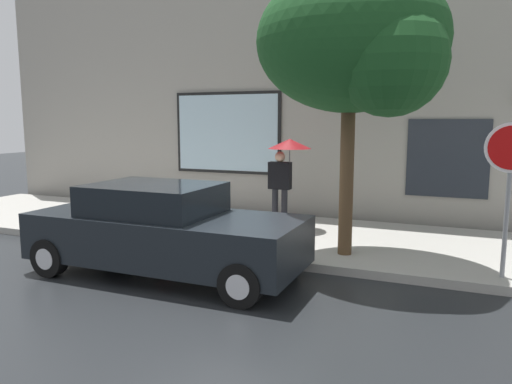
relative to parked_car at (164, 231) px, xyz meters
The scene contains 8 objects.
ground_plane 1.23m from the parked_car, ahead, with size 60.00×60.00×0.00m, color black.
sidewalk 3.28m from the parked_car, 72.16° to the left, with size 20.00×4.00×0.15m, color #A3A099.
building_facade 6.26m from the parked_car, 80.13° to the left, with size 20.00×0.67×7.00m.
parked_car is the anchor object (origin of this frame).
fire_hydrant 2.05m from the parked_car, 126.22° to the left, with size 0.30×0.44×0.74m.
pedestrian_with_umbrella 3.86m from the parked_car, 76.63° to the left, with size 0.97×0.97×2.01m.
street_tree 4.53m from the parked_car, 33.22° to the left, with size 3.31×2.81×5.02m.
stop_sign 5.50m from the parked_car, 16.10° to the left, with size 0.76×0.10×2.39m.
Camera 1 is at (3.50, -6.73, 2.55)m, focal length 34.11 mm.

